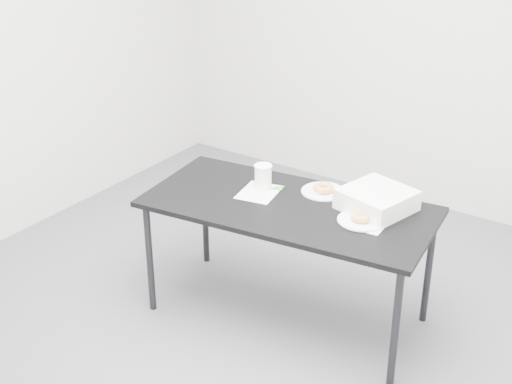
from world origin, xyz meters
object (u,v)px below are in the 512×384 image
Objects in this scene: pen at (275,188)px; plate_near at (362,220)px; donut_far at (324,188)px; donut_near at (362,216)px; plate_far at (323,192)px; table at (288,214)px; coffee_cup at (263,177)px; bakery_box at (377,200)px; scorecard at (259,192)px.

plate_near is (0.59, -0.08, 0.00)m from pen.
donut_far is at bearing 149.66° from plate_near.
pen is 0.59m from donut_near.
donut_far is (0.00, 0.00, 0.02)m from plate_far.
plate_near reaches higher than table.
plate_far is 1.74× the size of coffee_cup.
donut_far reaches higher than table.
bakery_box reaches higher than pen.
donut_far is at bearing -169.73° from bakery_box.
scorecard is 0.66m from bakery_box.
bakery_box is at bearing 10.78° from coffee_cup.
scorecard is 0.09m from coffee_cup.
plate_near is at bearing -75.92° from bakery_box.
plate_far is at bearing -169.73° from bakery_box.
plate_near is 0.76× the size of bakery_box.
plate_far is at bearing 149.66° from donut_near.
plate_far is 0.02m from donut_far.
donut_far is at bearing -27.96° from pen.
coffee_cup reaches higher than scorecard.
coffee_cup is (-0.31, -0.15, 0.07)m from plate_far.
donut_far reaches higher than pen.
coffee_cup is (-0.31, -0.15, 0.05)m from donut_far.
donut_near reaches higher than pen.
bakery_box reaches higher than plate_near.
plate_far is at bearing 65.31° from table.
plate_near is at bearing -4.30° from coffee_cup.
coffee_cup reaches higher than plate_near.
bakery_box is at bearing -4.26° from plate_far.
pen is (-0.17, 0.12, 0.06)m from table.
bakery_box reaches higher than plate_far.
pen is 0.28m from donut_far.
plate_far is (0.25, 0.12, -0.00)m from pen.
pen is 0.09m from coffee_cup.
scorecard is at bearing -145.28° from plate_far.
table is 0.42m from plate_near.
coffee_cup reaches higher than donut_near.
plate_near is at bearing -9.94° from scorecard.
scorecard is 0.77× the size of bakery_box.
donut_near is 0.48× the size of plate_far.
plate_near is 0.39m from plate_far.
coffee_cup is at bearing 90.59° from scorecard.
coffee_cup reaches higher than donut_far.
plate_far is (0.08, 0.25, 0.06)m from table.
coffee_cup reaches higher than plate_far.
bakery_box is at bearing -44.59° from pen.
table is 11.46× the size of coffee_cup.
plate_far is at bearing 0.00° from donut_far.
plate_near is at bearing 0.00° from donut_near.
coffee_cup is (-0.65, 0.05, 0.07)m from plate_near.
bakery_box is at bearing -4.26° from donut_far.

